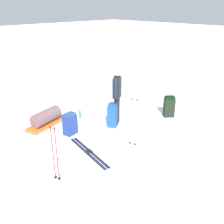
{
  "coord_description": "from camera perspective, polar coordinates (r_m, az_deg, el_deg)",
  "views": [
    {
      "loc": [
        -4.59,
        4.54,
        3.42
      ],
      "look_at": [
        0.0,
        0.0,
        0.7
      ],
      "focal_mm": 41.44,
      "sensor_mm": 36.0,
      "label": 1
    }
  ],
  "objects": [
    {
      "name": "ground_plane",
      "position": [
        7.31,
        -0.0,
        -5.06
      ],
      "size": [
        80.0,
        80.0,
        0.0
      ],
      "primitive_type": "plane",
      "color": "white"
    },
    {
      "name": "skier_standing",
      "position": [
        7.65,
        1.1,
        4.04
      ],
      "size": [
        0.38,
        0.48,
        1.7
      ],
      "color": "black",
      "rests_on": "ground_plane"
    },
    {
      "name": "ski_pair_near",
      "position": [
        6.51,
        -5.17,
        -8.82
      ],
      "size": [
        1.71,
        0.47,
        0.05
      ],
      "color": "black",
      "rests_on": "ground_plane"
    },
    {
      "name": "backpack_large_dark",
      "position": [
        7.69,
        0.21,
        -0.72
      ],
      "size": [
        0.39,
        0.42,
        0.71
      ],
      "color": "navy",
      "rests_on": "ground_plane"
    },
    {
      "name": "backpack_bright",
      "position": [
        8.55,
        12.48,
        1.16
      ],
      "size": [
        0.39,
        0.4,
        0.69
      ],
      "color": "black",
      "rests_on": "ground_plane"
    },
    {
      "name": "backpack_small_spare",
      "position": [
        7.33,
        -9.25,
        -2.64
      ],
      "size": [
        0.32,
        0.39,
        0.63
      ],
      "color": "navy",
      "rests_on": "ground_plane"
    },
    {
      "name": "ski_poles_planted_near",
      "position": [
        6.49,
        4.8,
        -1.83
      ],
      "size": [
        0.21,
        0.11,
        1.3
      ],
      "color": "#B6B5C5",
      "rests_on": "ground_plane"
    },
    {
      "name": "ski_poles_planted_far",
      "position": [
        5.34,
        -12.53,
        -8.5
      ],
      "size": [
        0.16,
        0.1,
        1.25
      ],
      "color": "maroon",
      "rests_on": "ground_plane"
    },
    {
      "name": "gear_sled",
      "position": [
        8.02,
        -14.27,
        -1.38
      ],
      "size": [
        0.78,
        1.43,
        0.49
      ],
      "color": "#E05A1E",
      "rests_on": "ground_plane"
    },
    {
      "name": "thermos_bottle",
      "position": [
        8.36,
        -7.06,
        -0.53
      ],
      "size": [
        0.07,
        0.07,
        0.26
      ],
      "primitive_type": "cylinder",
      "color": "#1A733B",
      "rests_on": "ground_plane"
    }
  ]
}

